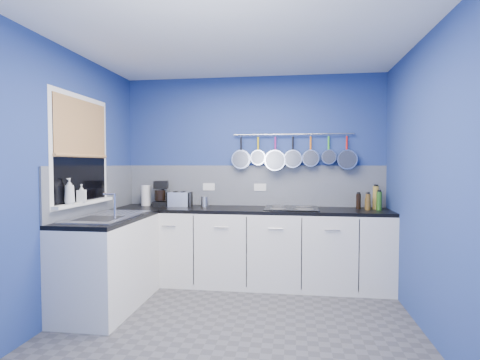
% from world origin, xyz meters
% --- Properties ---
extents(floor, '(3.20, 3.00, 0.02)m').
position_xyz_m(floor, '(0.00, 0.00, -0.01)').
color(floor, '#47474C').
rests_on(floor, ground).
extents(ceiling, '(3.20, 3.00, 0.02)m').
position_xyz_m(ceiling, '(0.00, 0.00, 2.51)').
color(ceiling, white).
rests_on(ceiling, ground).
extents(wall_back, '(3.20, 0.02, 2.50)m').
position_xyz_m(wall_back, '(0.00, 1.51, 1.25)').
color(wall_back, navy).
rests_on(wall_back, ground).
extents(wall_front, '(3.20, 0.02, 2.50)m').
position_xyz_m(wall_front, '(0.00, -1.51, 1.25)').
color(wall_front, navy).
rests_on(wall_front, ground).
extents(wall_left, '(0.02, 3.00, 2.50)m').
position_xyz_m(wall_left, '(-1.61, 0.00, 1.25)').
color(wall_left, navy).
rests_on(wall_left, ground).
extents(wall_right, '(0.02, 3.00, 2.50)m').
position_xyz_m(wall_right, '(1.61, 0.00, 1.25)').
color(wall_right, navy).
rests_on(wall_right, ground).
extents(backsplash_back, '(3.20, 0.02, 0.50)m').
position_xyz_m(backsplash_back, '(0.00, 1.49, 1.15)').
color(backsplash_back, gray).
rests_on(backsplash_back, wall_back).
extents(backsplash_left, '(0.02, 1.80, 0.50)m').
position_xyz_m(backsplash_left, '(-1.59, 0.60, 1.15)').
color(backsplash_left, gray).
rests_on(backsplash_left, wall_left).
extents(cabinet_run_back, '(3.20, 0.60, 0.86)m').
position_xyz_m(cabinet_run_back, '(0.00, 1.20, 0.43)').
color(cabinet_run_back, silver).
rests_on(cabinet_run_back, ground).
extents(worktop_back, '(3.20, 0.60, 0.04)m').
position_xyz_m(worktop_back, '(0.00, 1.20, 0.88)').
color(worktop_back, black).
rests_on(worktop_back, cabinet_run_back).
extents(cabinet_run_left, '(0.60, 1.20, 0.86)m').
position_xyz_m(cabinet_run_left, '(-1.30, 0.30, 0.43)').
color(cabinet_run_left, silver).
rests_on(cabinet_run_left, ground).
extents(worktop_left, '(0.60, 1.20, 0.04)m').
position_xyz_m(worktop_left, '(-1.30, 0.30, 0.88)').
color(worktop_left, black).
rests_on(worktop_left, cabinet_run_left).
extents(window_frame, '(0.01, 1.00, 1.10)m').
position_xyz_m(window_frame, '(-1.58, 0.30, 1.55)').
color(window_frame, white).
rests_on(window_frame, wall_left).
extents(window_glass, '(0.01, 0.90, 1.00)m').
position_xyz_m(window_glass, '(-1.57, 0.30, 1.55)').
color(window_glass, black).
rests_on(window_glass, wall_left).
extents(bamboo_blind, '(0.01, 0.90, 0.55)m').
position_xyz_m(bamboo_blind, '(-1.56, 0.30, 1.77)').
color(bamboo_blind, tan).
rests_on(bamboo_blind, wall_left).
extents(window_sill, '(0.10, 0.98, 0.03)m').
position_xyz_m(window_sill, '(-1.55, 0.30, 1.04)').
color(window_sill, white).
rests_on(window_sill, wall_left).
extents(sink_unit, '(0.50, 0.95, 0.01)m').
position_xyz_m(sink_unit, '(-1.30, 0.30, 0.90)').
color(sink_unit, silver).
rests_on(sink_unit, worktop_left).
extents(mixer_tap, '(0.12, 0.08, 0.26)m').
position_xyz_m(mixer_tap, '(-1.14, 0.12, 1.03)').
color(mixer_tap, silver).
rests_on(mixer_tap, worktop_left).
extents(socket_left, '(0.15, 0.01, 0.09)m').
position_xyz_m(socket_left, '(-0.55, 1.48, 1.13)').
color(socket_left, white).
rests_on(socket_left, backsplash_back).
extents(socket_right, '(0.15, 0.01, 0.09)m').
position_xyz_m(socket_right, '(0.10, 1.48, 1.13)').
color(socket_right, white).
rests_on(socket_right, backsplash_back).
extents(pot_rail, '(1.45, 0.02, 0.02)m').
position_xyz_m(pot_rail, '(0.50, 1.45, 1.78)').
color(pot_rail, silver).
rests_on(pot_rail, wall_back).
extents(soap_bottle_a, '(0.10, 0.10, 0.24)m').
position_xyz_m(soap_bottle_a, '(-1.53, 0.02, 1.17)').
color(soap_bottle_a, white).
rests_on(soap_bottle_a, window_sill).
extents(soap_bottle_b, '(0.10, 0.10, 0.17)m').
position_xyz_m(soap_bottle_b, '(-1.53, 0.22, 1.14)').
color(soap_bottle_b, white).
rests_on(soap_bottle_b, window_sill).
extents(paper_towel, '(0.12, 0.12, 0.25)m').
position_xyz_m(paper_towel, '(-1.32, 1.30, 1.03)').
color(paper_towel, white).
rests_on(paper_towel, worktop_back).
extents(coffee_maker, '(0.21, 0.22, 0.31)m').
position_xyz_m(coffee_maker, '(-1.12, 1.28, 1.05)').
color(coffee_maker, black).
rests_on(coffee_maker, worktop_back).
extents(toaster, '(0.30, 0.20, 0.17)m').
position_xyz_m(toaster, '(-0.87, 1.28, 0.99)').
color(toaster, silver).
rests_on(toaster, worktop_back).
extents(canister, '(0.10, 0.10, 0.13)m').
position_xyz_m(canister, '(-0.55, 1.24, 0.96)').
color(canister, silver).
rests_on(canister, worktop_back).
extents(hob, '(0.62, 0.54, 0.01)m').
position_xyz_m(hob, '(0.49, 1.22, 0.91)').
color(hob, black).
rests_on(hob, worktop_back).
extents(pan_0, '(0.23, 0.07, 0.42)m').
position_xyz_m(pan_0, '(-0.13, 1.44, 1.57)').
color(pan_0, silver).
rests_on(pan_0, pot_rail).
extents(pan_1, '(0.18, 0.05, 0.37)m').
position_xyz_m(pan_1, '(0.08, 1.44, 1.59)').
color(pan_1, silver).
rests_on(pan_1, pot_rail).
extents(pan_2, '(0.25, 0.12, 0.44)m').
position_xyz_m(pan_2, '(0.29, 1.44, 1.56)').
color(pan_2, silver).
rests_on(pan_2, pot_rail).
extents(pan_3, '(0.22, 0.10, 0.41)m').
position_xyz_m(pan_3, '(0.50, 1.44, 1.58)').
color(pan_3, silver).
rests_on(pan_3, pot_rail).
extents(pan_4, '(0.20, 0.08, 0.39)m').
position_xyz_m(pan_4, '(0.71, 1.44, 1.58)').
color(pan_4, silver).
rests_on(pan_4, pot_rail).
extents(pan_5, '(0.18, 0.09, 0.37)m').
position_xyz_m(pan_5, '(0.92, 1.44, 1.60)').
color(pan_5, silver).
rests_on(pan_5, pot_rail).
extents(pan_6, '(0.24, 0.09, 0.43)m').
position_xyz_m(pan_6, '(1.14, 1.44, 1.57)').
color(pan_6, silver).
rests_on(pan_6, pot_rail).
extents(condiment_0, '(0.07, 0.07, 0.26)m').
position_xyz_m(condiment_0, '(1.45, 1.31, 1.03)').
color(condiment_0, olive).
rests_on(condiment_0, worktop_back).
extents(condiment_1, '(0.07, 0.07, 0.12)m').
position_xyz_m(condiment_1, '(1.36, 1.33, 0.96)').
color(condiment_1, brown).
rests_on(condiment_1, worktop_back).
extents(condiment_2, '(0.05, 0.05, 0.18)m').
position_xyz_m(condiment_2, '(1.25, 1.30, 0.99)').
color(condiment_2, black).
rests_on(condiment_2, worktop_back).
extents(condiment_3, '(0.06, 0.06, 0.21)m').
position_xyz_m(condiment_3, '(1.46, 1.22, 1.00)').
color(condiment_3, '#265919').
rests_on(condiment_3, worktop_back).
extents(condiment_4, '(0.06, 0.06, 0.18)m').
position_xyz_m(condiment_4, '(1.34, 1.21, 0.99)').
color(condiment_4, brown).
rests_on(condiment_4, worktop_back).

